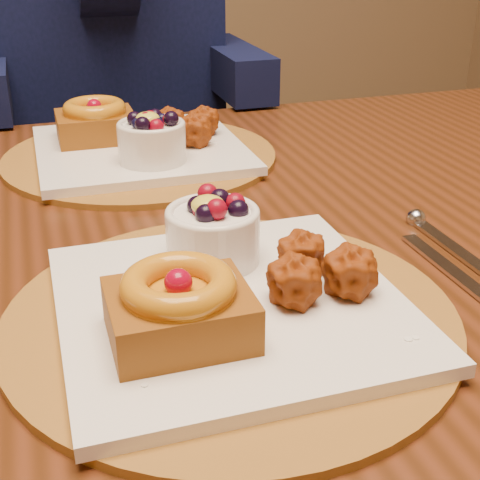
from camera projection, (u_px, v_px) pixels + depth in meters
name	position (u px, v px, depth m)	size (l,w,h in m)	color
dining_table	(177.00, 279.00, 0.79)	(1.60, 0.90, 0.76)	#391B0A
place_setting_near	(226.00, 293.00, 0.56)	(0.38, 0.38, 0.08)	brown
place_setting_far	(138.00, 143.00, 0.93)	(0.38, 0.38, 0.09)	brown
cutlery_near	(456.00, 262.00, 0.65)	(0.06, 0.17, 0.00)	#B2B2B7
chair_far	(69.00, 177.00, 1.56)	(0.54, 0.54, 0.93)	black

